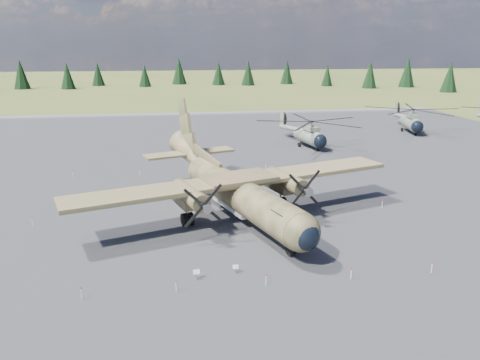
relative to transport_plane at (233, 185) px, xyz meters
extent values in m
plane|color=brown|center=(-1.63, -0.22, -2.98)|extent=(500.00, 500.00, 0.00)
cube|color=slate|center=(-1.63, 9.78, -2.98)|extent=(120.00, 120.00, 0.04)
cylinder|color=#3D4123|center=(0.52, -1.59, -0.50)|extent=(8.87, 19.40, 3.02)
sphere|color=#3D4123|center=(3.51, -10.82, -0.50)|extent=(3.73, 3.73, 2.96)
sphere|color=black|center=(3.70, -11.39, -0.55)|extent=(2.74, 2.74, 2.18)
cube|color=black|center=(2.98, -9.18, 0.31)|extent=(2.59, 2.31, 0.59)
cone|color=#3D4123|center=(-3.41, 10.52, 0.64)|extent=(5.11, 7.97, 4.54)
cube|color=gray|center=(0.18, -0.56, -1.74)|extent=(3.95, 6.79, 0.54)
cube|color=#303D20|center=(0.35, -1.08, 0.74)|extent=(30.89, 13.15, 0.38)
cube|color=#3D4123|center=(0.35, -1.08, 0.98)|extent=(7.36, 5.69, 0.38)
cylinder|color=#3D4123|center=(-4.17, -2.88, 0.15)|extent=(3.27, 5.84, 1.62)
cube|color=#3D4123|center=(-4.44, -2.06, -0.55)|extent=(2.67, 3.99, 0.86)
cone|color=gray|center=(-3.09, -6.22, 0.15)|extent=(1.08, 1.18, 0.82)
cylinder|color=black|center=(-4.44, -2.06, -2.38)|extent=(1.27, 1.42, 1.19)
cylinder|color=#3D4123|center=(5.07, 0.12, 0.15)|extent=(3.27, 5.84, 1.62)
cube|color=#3D4123|center=(4.80, 0.94, -0.55)|extent=(2.67, 3.99, 0.86)
cone|color=gray|center=(6.15, -3.22, 0.15)|extent=(1.08, 1.18, 0.82)
cylinder|color=black|center=(4.80, 0.94, -2.38)|extent=(1.27, 1.42, 1.19)
cube|color=#3D4123|center=(-2.15, 6.62, 1.28)|extent=(2.80, 7.84, 1.81)
cube|color=#303D20|center=(-3.58, 11.03, 0.69)|extent=(10.58, 5.46, 0.24)
cylinder|color=gray|center=(3.11, -9.59, -1.60)|extent=(0.19, 0.19, 0.97)
cylinder|color=black|center=(3.11, -9.59, -2.38)|extent=(0.67, 1.08, 1.01)
cylinder|color=gray|center=(15.78, 27.92, -1.31)|extent=(3.56, 6.80, 2.25)
sphere|color=black|center=(16.46, 24.76, -1.36)|extent=(2.46, 2.46, 2.07)
sphere|color=gray|center=(15.10, 31.09, -1.31)|extent=(2.46, 2.46, 2.07)
cube|color=gray|center=(15.85, 27.57, 0.12)|extent=(2.10, 3.13, 0.67)
cylinder|color=gray|center=(15.85, 27.57, 0.80)|extent=(0.38, 0.38, 0.90)
cylinder|color=gray|center=(14.39, 34.38, -1.00)|extent=(2.36, 7.66, 1.29)
cube|color=gray|center=(13.68, 37.68, 0.12)|extent=(0.46, 1.27, 2.16)
cylinder|color=black|center=(13.98, 37.74, 0.12)|extent=(0.55, 2.30, 2.34)
cylinder|color=black|center=(16.35, 25.28, -2.62)|extent=(0.37, 0.65, 0.61)
cylinder|color=black|center=(14.37, 28.72, -2.62)|extent=(0.42, 0.76, 0.72)
cylinder|color=gray|center=(14.37, 28.72, -2.15)|extent=(0.15, 0.15, 1.30)
cylinder|color=black|center=(16.74, 29.23, -2.62)|extent=(0.42, 0.76, 0.72)
cylinder|color=gray|center=(16.74, 29.23, -2.15)|extent=(0.15, 0.15, 1.30)
cylinder|color=gray|center=(37.79, 37.52, -1.27)|extent=(3.52, 6.96, 2.31)
sphere|color=black|center=(37.16, 34.26, -1.32)|extent=(2.49, 2.49, 2.12)
sphere|color=gray|center=(38.42, 40.79, -1.27)|extent=(2.49, 2.49, 2.12)
cube|color=gray|center=(37.72, 37.16, 0.21)|extent=(2.10, 3.20, 0.69)
cylinder|color=gray|center=(37.72, 37.16, 0.90)|extent=(0.39, 0.39, 0.92)
cylinder|color=gray|center=(39.07, 44.19, -0.95)|extent=(2.25, 7.88, 1.32)
cube|color=gray|center=(39.73, 47.58, 0.21)|extent=(0.44, 1.31, 2.22)
cylinder|color=black|center=(40.04, 47.52, 0.21)|extent=(0.51, 2.37, 2.40)
cylinder|color=black|center=(37.26, 34.81, -2.61)|extent=(0.37, 0.67, 0.63)
cylinder|color=black|center=(36.77, 38.85, -2.61)|extent=(0.41, 0.78, 0.74)
cylinder|color=gray|center=(36.77, 38.85, -2.12)|extent=(0.15, 0.15, 1.34)
cylinder|color=black|center=(39.22, 38.38, -2.61)|extent=(0.41, 0.78, 0.74)
cylinder|color=gray|center=(39.22, 38.38, -2.12)|extent=(0.15, 0.15, 1.34)
cube|color=gray|center=(-4.22, -12.13, -2.69)|extent=(0.09, 0.09, 0.58)
cube|color=silver|center=(-4.22, -12.19, -2.41)|extent=(0.48, 0.23, 0.33)
cube|color=gray|center=(-1.42, -11.66, -2.72)|extent=(0.08, 0.08, 0.52)
cube|color=silver|center=(-1.42, -11.70, -2.47)|extent=(0.42, 0.18, 0.29)
cylinder|color=silver|center=(-11.63, -13.72, -2.58)|extent=(0.07, 0.07, 0.80)
cylinder|color=red|center=(-11.63, -13.72, -2.18)|extent=(0.12, 0.12, 0.10)
cylinder|color=silver|center=(-5.63, -13.72, -2.58)|extent=(0.07, 0.07, 0.80)
cylinder|color=red|center=(-5.63, -13.72, -2.18)|extent=(0.12, 0.12, 0.10)
cylinder|color=silver|center=(0.37, -13.72, -2.58)|extent=(0.07, 0.07, 0.80)
cylinder|color=red|center=(0.37, -13.72, -2.18)|extent=(0.12, 0.12, 0.10)
cylinder|color=silver|center=(6.37, -13.72, -2.58)|extent=(0.07, 0.07, 0.80)
cylinder|color=red|center=(6.37, -13.72, -2.18)|extent=(0.12, 0.12, 0.10)
cylinder|color=silver|center=(12.37, -13.72, -2.58)|extent=(0.07, 0.07, 0.80)
cylinder|color=red|center=(12.37, -13.72, -2.18)|extent=(0.12, 0.12, 0.10)
cylinder|color=silver|center=(-17.63, 15.78, -2.58)|extent=(0.07, 0.07, 0.80)
cylinder|color=red|center=(-17.63, 15.78, -2.18)|extent=(0.12, 0.12, 0.10)
cylinder|color=silver|center=(-9.63, 15.78, -2.58)|extent=(0.07, 0.07, 0.80)
cylinder|color=red|center=(-9.63, 15.78, -2.18)|extent=(0.12, 0.12, 0.10)
cylinder|color=silver|center=(-1.63, 15.78, -2.58)|extent=(0.07, 0.07, 0.80)
cylinder|color=red|center=(-1.63, 15.78, -2.18)|extent=(0.12, 0.12, 0.10)
cylinder|color=silver|center=(6.37, 15.78, -2.58)|extent=(0.07, 0.07, 0.80)
cylinder|color=red|center=(6.37, 15.78, -2.18)|extent=(0.12, 0.12, 0.10)
cylinder|color=silver|center=(14.37, 15.78, -2.58)|extent=(0.07, 0.07, 0.80)
cylinder|color=red|center=(14.37, 15.78, -2.18)|extent=(0.12, 0.12, 0.10)
cylinder|color=silver|center=(-18.13, -0.22, -2.58)|extent=(0.07, 0.07, 0.80)
cylinder|color=red|center=(-18.13, -0.22, -2.18)|extent=(0.12, 0.12, 0.10)
cylinder|color=silver|center=(14.87, -0.22, -2.58)|extent=(0.07, 0.07, 0.80)
cylinder|color=red|center=(14.87, -0.22, -2.18)|extent=(0.12, 0.12, 0.10)
cone|color=black|center=(87.14, 105.65, 1.98)|extent=(5.55, 5.55, 9.91)
cone|color=black|center=(82.51, 125.86, 2.45)|extent=(6.07, 6.07, 10.85)
cone|color=black|center=(66.80, 123.42, 1.94)|extent=(5.51, 5.51, 9.84)
cone|color=black|center=(54.41, 134.48, 1.04)|extent=(4.50, 4.50, 8.04)
cone|color=black|center=(41.41, 146.00, 1.72)|extent=(5.26, 5.26, 9.39)
cone|color=black|center=(24.95, 142.04, 1.74)|extent=(5.28, 5.28, 9.43)
cone|color=black|center=(13.70, 145.31, 1.54)|extent=(5.06, 5.06, 9.04)
cone|color=black|center=(-1.50, 151.05, 2.20)|extent=(5.80, 5.80, 10.35)
cone|color=black|center=(-14.61, 141.68, 1.16)|extent=(4.63, 4.63, 8.27)
cone|color=black|center=(-32.65, 148.53, 1.43)|extent=(4.94, 4.94, 8.82)
cone|color=black|center=(-41.47, 136.13, 1.64)|extent=(5.17, 5.17, 9.24)
cone|color=black|center=(-57.85, 138.71, 2.23)|extent=(5.83, 5.83, 10.42)
camera|label=1|loc=(-5.53, -41.46, 12.73)|focal=35.00mm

